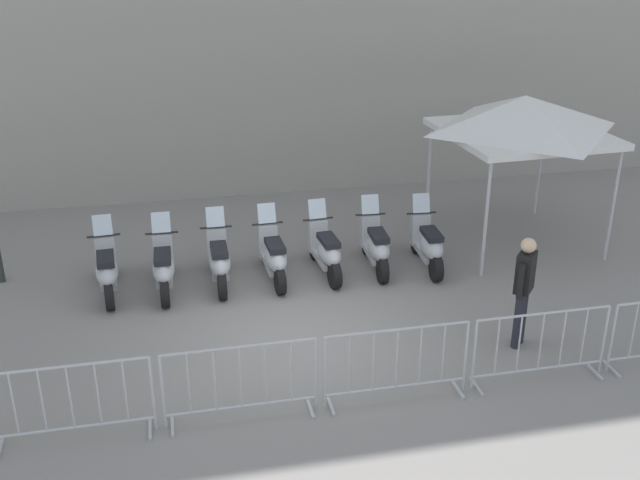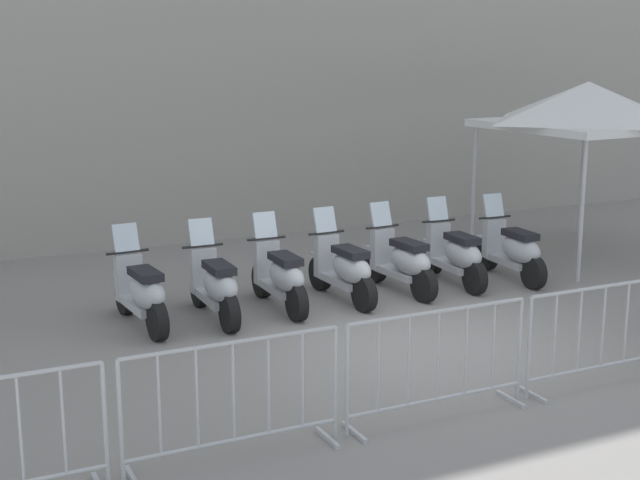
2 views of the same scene
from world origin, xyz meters
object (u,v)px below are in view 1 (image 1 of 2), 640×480
motorcycle_0 (107,270)px  barrier_segment_2 (241,384)px  motorcycle_5 (376,246)px  motorcycle_3 (274,257)px  canopy_tent (524,116)px  motorcycle_1 (164,268)px  barrier_segment_3 (397,365)px  motorcycle_6 (428,245)px  barrier_segment_1 (71,404)px  motorcycle_4 (326,251)px  officer_near_row_end (524,286)px  motorcycle_2 (219,261)px  barrier_segment_4 (540,348)px

motorcycle_0 → barrier_segment_2: (1.59, -4.00, 0.07)m
motorcycle_5 → barrier_segment_2: motorcycle_5 is taller
motorcycle_3 → canopy_tent: 5.34m
motorcycle_1 → barrier_segment_2: (0.66, -3.87, 0.07)m
barrier_segment_3 → canopy_tent: bearing=47.2°
motorcycle_6 → barrier_segment_1: bearing=-150.2°
motorcycle_4 → motorcycle_5: same height
motorcycle_4 → barrier_segment_2: (-2.17, -3.80, 0.07)m
barrier_segment_1 → officer_near_row_end: officer_near_row_end is taller
motorcycle_2 → motorcycle_6: (3.75, -0.30, 0.00)m
barrier_segment_1 → motorcycle_2: bearing=58.5°
officer_near_row_end → motorcycle_0: bearing=150.8°
barrier_segment_4 → canopy_tent: 5.36m
officer_near_row_end → motorcycle_4: bearing=124.5°
barrier_segment_1 → canopy_tent: (8.16, 4.20, 2.00)m
motorcycle_5 → canopy_tent: bearing=10.1°
motorcycle_5 → barrier_segment_3: (-1.07, -3.88, 0.07)m
canopy_tent → motorcycle_6: bearing=-160.9°
motorcycle_0 → barrier_segment_3: bearing=-48.6°
motorcycle_4 → motorcycle_5: bearing=-1.7°
motorcycle_1 → motorcycle_4: (2.83, -0.07, 0.00)m
motorcycle_5 → motorcycle_0: bearing=177.1°
motorcycle_1 → barrier_segment_1: bearing=-110.1°
motorcycle_4 → barrier_segment_2: bearing=-119.7°
motorcycle_2 → barrier_segment_1: bearing=-121.5°
barrier_segment_4 → canopy_tent: canopy_tent is taller
barrier_segment_3 → motorcycle_0: bearing=131.4°
motorcycle_0 → barrier_segment_1: motorcycle_0 is taller
motorcycle_1 → motorcycle_6: size_ratio=1.00×
barrier_segment_1 → barrier_segment_2: 2.04m
motorcycle_3 → barrier_segment_4: motorcycle_3 is taller
motorcycle_0 → motorcycle_5: size_ratio=1.00×
motorcycle_6 → barrier_segment_2: bearing=-138.4°
motorcycle_6 → barrier_segment_1: 6.99m
motorcycle_3 → officer_near_row_end: officer_near_row_end is taller
motorcycle_2 → canopy_tent: canopy_tent is taller
barrier_segment_2 → officer_near_row_end: bearing=9.5°
motorcycle_0 → officer_near_row_end: size_ratio=1.00×
motorcycle_4 → barrier_segment_4: size_ratio=0.88×
motorcycle_0 → motorcycle_5: (4.69, -0.23, 0.00)m
motorcycle_3 → motorcycle_6: bearing=-4.8°
motorcycle_2 → motorcycle_3: bearing=-4.0°
motorcycle_5 → motorcycle_6: (0.93, -0.19, 0.00)m
officer_near_row_end → canopy_tent: (1.83, 3.60, 1.54)m
motorcycle_1 → officer_near_row_end: size_ratio=1.00×
barrier_segment_2 → barrier_segment_4: same height
motorcycle_5 → barrier_segment_1: motorcycle_5 is taller
motorcycle_0 → officer_near_row_end: bearing=-29.2°
motorcycle_0 → officer_near_row_end: 6.76m
motorcycle_3 → motorcycle_1: bearing=178.6°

